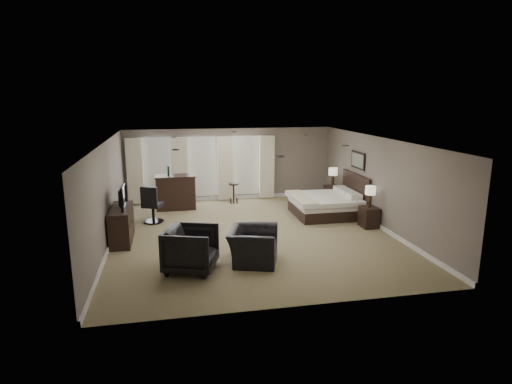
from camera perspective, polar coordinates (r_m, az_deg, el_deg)
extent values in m
cube|color=#7A6D4D|center=(11.90, -0.56, -5.63)|extent=(7.60, 8.60, 0.04)
cube|color=silver|center=(11.35, -0.59, 6.92)|extent=(7.60, 8.60, 0.04)
cube|color=slate|center=(15.68, -3.52, 3.72)|extent=(7.50, 0.04, 2.60)
cube|color=slate|center=(7.57, 5.55, -6.21)|extent=(7.50, 0.04, 2.60)
cube|color=slate|center=(11.47, -19.30, -0.32)|extent=(0.04, 8.50, 2.60)
cube|color=slate|center=(12.79, 16.16, 1.18)|extent=(0.04, 8.50, 2.60)
cube|color=silver|center=(15.49, -13.07, 3.12)|extent=(1.15, 0.04, 2.05)
cube|color=silver|center=(15.53, -7.15, 3.37)|extent=(1.15, 0.04, 2.05)
cube|color=silver|center=(15.72, -1.32, 3.59)|extent=(1.15, 0.04, 2.05)
cube|color=beige|center=(15.43, -15.85, 2.66)|extent=(0.55, 0.12, 2.30)
cube|color=beige|center=(15.38, -10.08, 2.92)|extent=(0.55, 0.12, 2.30)
cube|color=beige|center=(15.50, -4.15, 3.16)|extent=(0.55, 0.12, 2.30)
cube|color=beige|center=(15.77, 1.45, 3.35)|extent=(0.55, 0.12, 2.30)
cube|color=silver|center=(13.73, 8.92, -0.45)|extent=(2.06, 1.97, 1.31)
cube|color=black|center=(12.88, 14.82, -3.25)|extent=(0.45, 0.55, 0.60)
cube|color=black|center=(15.44, 10.12, -0.35)|extent=(0.46, 0.57, 0.62)
cube|color=beige|center=(12.73, 14.98, -0.61)|extent=(0.30, 0.30, 0.62)
cube|color=beige|center=(15.31, 10.21, 1.97)|extent=(0.32, 0.32, 0.65)
cube|color=slate|center=(13.95, 13.40, 4.15)|extent=(0.04, 0.96, 0.56)
cube|color=black|center=(11.74, -17.48, -4.16)|extent=(0.51, 1.57, 0.91)
imported|color=black|center=(11.61, -17.65, -1.67)|extent=(0.61, 1.06, 0.14)
imported|color=black|center=(9.84, -0.41, -6.37)|extent=(1.12, 1.40, 1.06)
imported|color=black|center=(9.47, -8.66, -7.24)|extent=(1.26, 1.30, 1.08)
cube|color=black|center=(14.61, -10.64, -0.01)|extent=(1.33, 0.69, 1.16)
cube|color=black|center=(15.17, -10.71, -0.29)|extent=(0.46, 0.46, 0.78)
cube|color=black|center=(15.15, -3.00, -0.17)|extent=(0.41, 0.41, 0.74)
cube|color=black|center=(13.20, -13.61, -1.55)|extent=(0.76, 0.76, 1.15)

